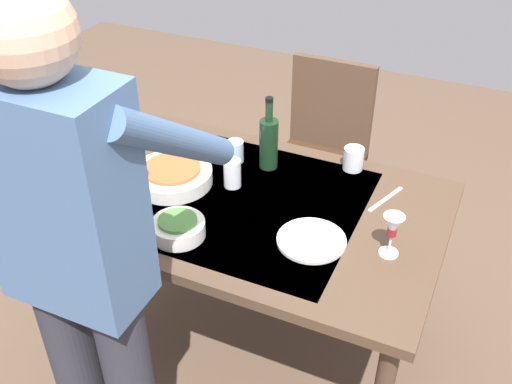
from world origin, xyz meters
TOP-DOWN VIEW (x-y plane):
  - ground_plane at (0.00, 0.00)m, footprint 6.00×6.00m
  - dining_table at (0.00, 0.00)m, footprint 1.33×0.88m
  - chair_near at (0.02, -0.82)m, footprint 0.40×0.40m
  - person_server at (0.17, 0.70)m, footprint 0.42×0.61m
  - wine_bottle at (0.06, -0.24)m, footprint 0.07×0.07m
  - wine_glass_left at (-0.50, 0.07)m, footprint 0.07×0.07m
  - water_cup_near_left at (0.19, -0.23)m, footprint 0.07×0.07m
  - water_cup_near_right at (-0.25, -0.36)m, footprint 0.08×0.08m
  - water_cup_far_left at (0.13, -0.07)m, footprint 0.06×0.06m
  - serving_bowl_pasta at (0.34, 0.01)m, footprint 0.30×0.30m
  - side_bowl_salad at (0.16, 0.27)m, footprint 0.18×0.18m
  - dinner_plate_near at (-0.25, 0.12)m, footprint 0.23×0.23m
  - table_knife at (-0.42, -0.21)m, footprint 0.08×0.19m

SIDE VIEW (x-z plane):
  - ground_plane at x=0.00m, z-range 0.00..0.00m
  - chair_near at x=0.02m, z-range 0.07..0.98m
  - dining_table at x=0.00m, z-range 0.29..1.02m
  - table_knife at x=-0.42m, z-range 0.73..0.74m
  - dinner_plate_near at x=-0.25m, z-range 0.73..0.74m
  - serving_bowl_pasta at x=0.34m, z-range 0.73..0.80m
  - side_bowl_salad at x=0.16m, z-range 0.73..0.80m
  - water_cup_near_left at x=0.19m, z-range 0.73..0.82m
  - water_cup_near_right at x=-0.25m, z-range 0.73..0.82m
  - water_cup_far_left at x=0.13m, z-range 0.73..0.84m
  - wine_glass_left at x=-0.50m, z-range 0.76..0.91m
  - wine_bottle at x=0.06m, z-range 0.70..0.99m
  - person_server at x=0.17m, z-range 0.12..1.81m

